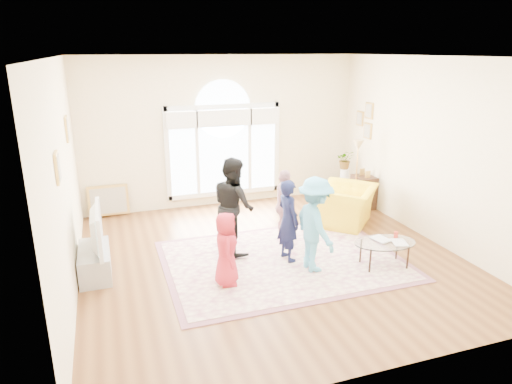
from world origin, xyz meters
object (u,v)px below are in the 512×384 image
object	(u,v)px
area_rug	(283,260)
television	(92,229)
tv_console	(95,262)
armchair	(346,205)
coffee_table	(385,243)

from	to	relation	value
area_rug	television	xyz separation A→B (m)	(-2.88, 0.47, 0.74)
tv_console	armchair	world-z (taller)	armchair
area_rug	television	size ratio (longest dim) A/B	3.19
television	armchair	size ratio (longest dim) A/B	0.97
television	armchair	bearing A→B (deg)	8.26
armchair	coffee_table	bearing A→B (deg)	32.98
tv_console	television	xyz separation A→B (m)	(0.01, -0.00, 0.54)
area_rug	television	bearing A→B (deg)	170.65
coffee_table	television	bearing A→B (deg)	172.52
area_rug	armchair	world-z (taller)	armchair
coffee_table	armchair	distance (m)	1.88
television	coffee_table	size ratio (longest dim) A/B	1.07
area_rug	tv_console	bearing A→B (deg)	170.67
armchair	area_rug	bearing A→B (deg)	-13.43
tv_console	coffee_table	distance (m)	4.49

